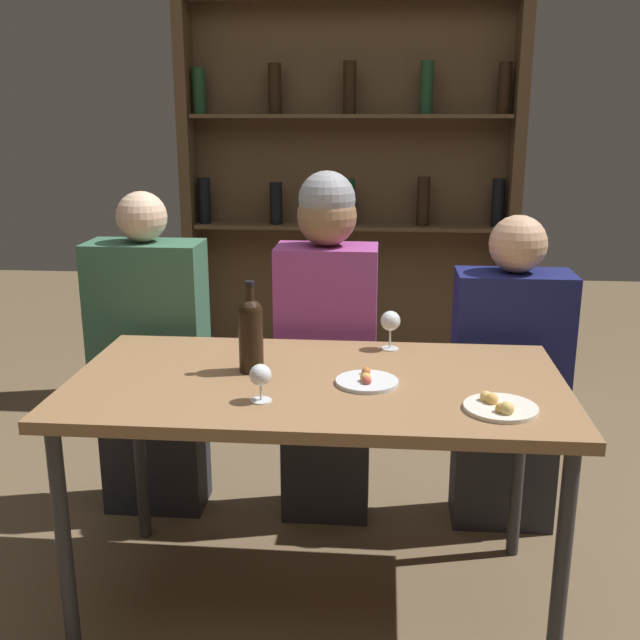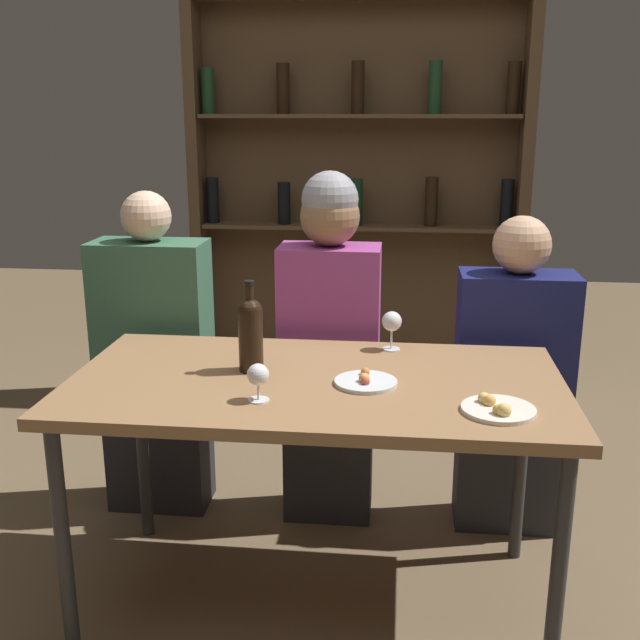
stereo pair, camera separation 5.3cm
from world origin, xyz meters
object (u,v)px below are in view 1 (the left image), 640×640
(wine_bottle, at_px, (251,332))
(seated_person_center, at_px, (327,351))
(wine_glass_0, at_px, (260,377))
(seated_person_left, at_px, (151,366))
(wine_glass_1, at_px, (390,322))
(food_plate_0, at_px, (500,407))
(seated_person_right, at_px, (508,384))
(food_plate_1, at_px, (367,381))

(wine_bottle, relative_size, seated_person_center, 0.21)
(wine_glass_0, xyz_separation_m, seated_person_left, (-0.56, 0.77, -0.25))
(seated_person_left, bearing_deg, wine_glass_1, -16.04)
(wine_glass_0, relative_size, food_plate_0, 0.54)
(wine_bottle, height_order, wine_glass_0, wine_bottle)
(wine_glass_0, distance_m, seated_person_center, 0.80)
(wine_bottle, height_order, wine_glass_1, wine_bottle)
(food_plate_0, height_order, seated_person_right, seated_person_right)
(wine_glass_1, bearing_deg, food_plate_0, -60.51)
(food_plate_1, distance_m, seated_person_center, 0.64)
(food_plate_1, xyz_separation_m, seated_person_center, (-0.17, 0.60, -0.11))
(food_plate_1, bearing_deg, wine_glass_1, 78.64)
(seated_person_center, bearing_deg, wine_glass_1, -48.37)
(wine_glass_1, bearing_deg, wine_glass_0, -125.33)
(wine_bottle, height_order, seated_person_left, seated_person_left)
(food_plate_1, relative_size, seated_person_right, 0.16)
(wine_bottle, relative_size, wine_glass_0, 2.65)
(food_plate_0, distance_m, seated_person_left, 1.45)
(food_plate_1, xyz_separation_m, seated_person_left, (-0.85, 0.60, -0.19))
(wine_glass_0, relative_size, wine_glass_1, 0.81)
(food_plate_1, distance_m, seated_person_right, 0.82)
(wine_glass_1, relative_size, seated_person_left, 0.10)
(wine_glass_0, xyz_separation_m, seated_person_right, (0.80, 0.77, -0.28))
(wine_glass_0, distance_m, food_plate_1, 0.34)
(wine_glass_1, bearing_deg, seated_person_center, 131.63)
(wine_glass_1, xyz_separation_m, food_plate_0, (0.29, -0.52, -0.08))
(wine_glass_0, bearing_deg, food_plate_1, 29.47)
(wine_glass_1, relative_size, food_plate_1, 0.72)
(wine_bottle, bearing_deg, seated_person_left, 133.22)
(seated_person_center, bearing_deg, food_plate_1, -74.63)
(food_plate_0, bearing_deg, wine_glass_1, 119.49)
(wine_glass_1, xyz_separation_m, seated_person_center, (-0.23, 0.26, -0.19))
(wine_bottle, distance_m, food_plate_1, 0.38)
(wine_glass_1, distance_m, seated_person_right, 0.60)
(wine_bottle, height_order, seated_person_center, seated_person_center)
(wine_glass_0, relative_size, seated_person_right, 0.09)
(seated_person_center, xyz_separation_m, seated_person_right, (0.68, 0.00, -0.11))
(wine_glass_1, distance_m, seated_person_center, 0.40)
(seated_person_right, bearing_deg, seated_person_center, 180.00)
(food_plate_0, xyz_separation_m, seated_person_center, (-0.53, 0.78, -0.11))
(seated_person_center, bearing_deg, seated_person_right, 0.00)
(wine_bottle, height_order, seated_person_right, seated_person_right)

